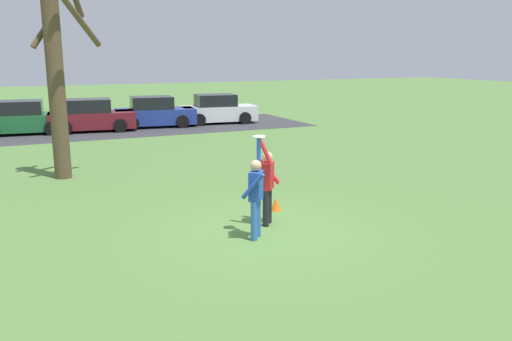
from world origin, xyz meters
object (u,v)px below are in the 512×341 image
(person_catcher, at_px, (256,192))
(bare_tree_tall, at_px, (57,73))
(parked_car_white, at_px, (218,110))
(parked_car_maroon, at_px, (91,116))
(parked_car_blue, at_px, (154,113))
(field_cone_orange, at_px, (276,204))
(frisbee_disc, at_px, (259,137))
(person_defender, at_px, (267,182))
(parked_car_green, at_px, (22,119))

(person_catcher, height_order, bare_tree_tall, bare_tree_tall)
(person_catcher, bearing_deg, parked_car_white, 22.18)
(person_catcher, xyz_separation_m, parked_car_maroon, (-0.81, 17.58, -0.25))
(parked_car_blue, distance_m, bare_tree_tall, 11.99)
(field_cone_orange, bearing_deg, frisbee_disc, -128.62)
(frisbee_disc, relative_size, parked_car_blue, 0.06)
(parked_car_white, xyz_separation_m, field_cone_orange, (-4.70, -16.28, -0.57))
(parked_car_blue, bearing_deg, person_defender, -89.54)
(frisbee_disc, xyz_separation_m, field_cone_orange, (1.14, 1.43, -1.93))
(parked_car_white, relative_size, bare_tree_tall, 0.67)
(person_defender, relative_size, parked_car_maroon, 0.48)
(parked_car_blue, relative_size, parked_car_white, 1.00)
(parked_car_green, distance_m, parked_car_white, 9.92)
(person_catcher, distance_m, person_defender, 0.94)
(parked_car_white, bearing_deg, bare_tree_tall, -124.31)
(parked_car_green, distance_m, bare_tree_tall, 10.89)
(parked_car_blue, xyz_separation_m, field_cone_orange, (-1.14, -16.23, -0.57))
(parked_car_green, bearing_deg, person_catcher, -71.19)
(bare_tree_tall, bearing_deg, parked_car_white, 49.19)
(person_defender, xyz_separation_m, parked_car_blue, (1.81, 17.11, -0.25))
(parked_car_green, bearing_deg, frisbee_disc, -70.62)
(parked_car_white, bearing_deg, parked_car_maroon, -171.04)
(person_defender, height_order, parked_car_white, person_defender)
(parked_car_green, relative_size, field_cone_orange, 13.37)
(person_catcher, bearing_deg, bare_tree_tall, 62.86)
(parked_car_white, height_order, bare_tree_tall, bare_tree_tall)
(person_defender, relative_size, parked_car_green, 0.48)
(frisbee_disc, distance_m, parked_car_green, 18.34)
(frisbee_disc, height_order, parked_car_maroon, frisbee_disc)
(person_catcher, relative_size, parked_car_blue, 0.49)
(bare_tree_tall, distance_m, field_cone_orange, 7.86)
(parked_car_green, relative_size, parked_car_maroon, 1.00)
(parked_car_maroon, bearing_deg, person_defender, -78.68)
(person_catcher, distance_m, field_cone_orange, 2.21)
(person_defender, height_order, frisbee_disc, frisbee_disc)
(field_cone_orange, bearing_deg, parked_car_green, 107.65)
(parked_car_maroon, xyz_separation_m, bare_tree_tall, (-2.21, -10.15, 2.46))
(parked_car_maroon, relative_size, parked_car_white, 1.00)
(parked_car_white, bearing_deg, frisbee_disc, -101.77)
(person_defender, distance_m, parked_car_green, 17.88)
(parked_car_blue, bearing_deg, frisbee_disc, -90.86)
(person_defender, bearing_deg, parked_car_white, -156.69)
(person_catcher, relative_size, frisbee_disc, 8.14)
(parked_car_maroon, bearing_deg, parked_car_blue, 10.76)
(person_defender, xyz_separation_m, parked_car_white, (5.38, 17.16, -0.25))
(parked_car_blue, distance_m, parked_car_white, 3.57)
(frisbee_disc, relative_size, parked_car_maroon, 0.06)
(frisbee_disc, distance_m, field_cone_orange, 2.66)
(parked_car_green, xyz_separation_m, parked_car_blue, (6.36, -0.18, 0.00))
(parked_car_green, height_order, field_cone_orange, parked_car_green)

